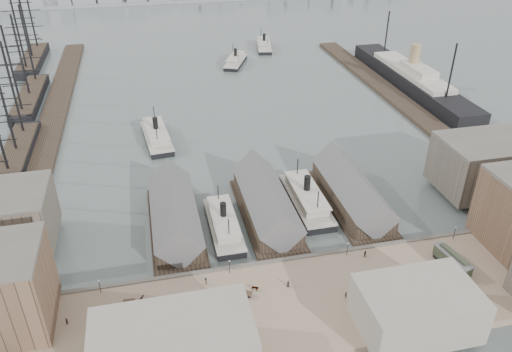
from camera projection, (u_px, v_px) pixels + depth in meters
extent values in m
plane|color=#505C5B|center=(282.00, 253.00, 129.91)|extent=(900.00, 900.00, 0.00)
cube|color=gray|center=(305.00, 304.00, 112.59)|extent=(180.00, 30.00, 2.00)
cube|color=#59544C|center=(287.00, 262.00, 124.96)|extent=(180.00, 1.20, 2.30)
cube|color=#2D231C|center=(53.00, 120.00, 200.43)|extent=(10.00, 220.00, 1.60)
cube|color=#2D231C|center=(398.00, 99.00, 220.18)|extent=(10.00, 180.00, 1.60)
cube|color=#2D231C|center=(176.00, 228.00, 138.04)|extent=(14.00, 42.00, 1.20)
cube|color=#2D231C|center=(175.00, 217.00, 137.31)|extent=(12.00, 36.00, 5.00)
cube|color=#59595B|center=(174.00, 209.00, 135.99)|extent=(12.60, 37.00, 12.60)
cube|color=#2D231C|center=(267.00, 216.00, 143.05)|extent=(14.00, 42.00, 1.20)
cube|color=#2D231C|center=(266.00, 205.00, 142.32)|extent=(12.00, 36.00, 5.00)
cube|color=#59595B|center=(266.00, 198.00, 141.00)|extent=(12.60, 37.00, 12.60)
cube|color=#2D231C|center=(352.00, 205.00, 148.07)|extent=(14.00, 42.00, 1.20)
cube|color=#2D231C|center=(351.00, 194.00, 147.34)|extent=(12.00, 36.00, 5.00)
cube|color=#59595B|center=(352.00, 187.00, 146.02)|extent=(12.60, 37.00, 12.60)
cube|color=#60564C|center=(486.00, 165.00, 150.82)|extent=(28.00, 20.00, 15.00)
cube|color=gray|center=(417.00, 308.00, 103.33)|extent=(24.00, 16.00, 10.00)
cube|color=gray|center=(174.00, 348.00, 93.18)|extent=(30.00, 16.00, 12.00)
cylinder|color=black|center=(100.00, 287.00, 113.42)|extent=(0.16, 0.16, 3.60)
sphere|color=beige|center=(98.00, 281.00, 112.46)|extent=(0.44, 0.44, 0.44)
cylinder|color=black|center=(230.00, 267.00, 119.21)|extent=(0.16, 0.16, 3.60)
sphere|color=beige|center=(229.00, 261.00, 118.25)|extent=(0.44, 0.44, 0.44)
cylinder|color=black|center=(347.00, 250.00, 124.99)|extent=(0.16, 0.16, 3.60)
sphere|color=beige|center=(348.00, 244.00, 124.03)|extent=(0.44, 0.44, 0.44)
cylinder|color=black|center=(454.00, 233.00, 130.78)|extent=(0.16, 0.16, 3.60)
sphere|color=beige|center=(456.00, 227.00, 129.82)|extent=(0.44, 0.44, 0.44)
cube|color=gray|center=(11.00, 4.00, 381.58)|extent=(14.71, 14.00, 7.23)
cube|color=gray|center=(84.00, 0.00, 391.58)|extent=(18.06, 14.00, 8.64)
cube|color=black|center=(224.00, 227.00, 138.01)|extent=(7.53, 26.35, 1.69)
cube|color=beige|center=(224.00, 224.00, 137.39)|extent=(7.90, 26.35, 0.47)
cube|color=beige|center=(224.00, 220.00, 136.72)|extent=(6.12, 18.82, 2.07)
cube|color=beige|center=(223.00, 216.00, 136.05)|extent=(6.59, 20.70, 0.38)
cylinder|color=black|center=(223.00, 210.00, 135.00)|extent=(1.69, 1.69, 4.23)
cylinder|color=black|center=(218.00, 194.00, 142.22)|extent=(0.28, 0.28, 5.65)
cylinder|color=black|center=(229.00, 228.00, 127.98)|extent=(0.28, 0.28, 5.65)
cube|color=black|center=(306.00, 202.00, 148.63)|extent=(8.47, 29.64, 1.91)
cube|color=beige|center=(306.00, 199.00, 147.94)|extent=(8.89, 29.64, 0.53)
cube|color=beige|center=(307.00, 194.00, 147.19)|extent=(6.88, 21.17, 2.33)
cube|color=beige|center=(307.00, 190.00, 146.44)|extent=(7.41, 23.29, 0.42)
cylinder|color=black|center=(307.00, 183.00, 145.26)|extent=(1.91, 1.91, 4.76)
cylinder|color=black|center=(298.00, 168.00, 153.37)|extent=(0.32, 0.32, 6.35)
cylinder|color=black|center=(318.00, 201.00, 137.35)|extent=(0.32, 0.32, 6.35)
cube|color=black|center=(157.00, 139.00, 185.64)|extent=(10.87, 29.15, 1.83)
cube|color=beige|center=(157.00, 136.00, 184.97)|extent=(11.27, 29.19, 0.51)
cube|color=beige|center=(156.00, 132.00, 184.25)|extent=(8.56, 20.90, 2.24)
cube|color=beige|center=(156.00, 129.00, 183.53)|extent=(9.26, 22.97, 0.41)
cylinder|color=black|center=(155.00, 123.00, 182.40)|extent=(1.83, 1.83, 4.58)
cylinder|color=black|center=(154.00, 114.00, 190.20)|extent=(0.31, 0.31, 6.11)
cylinder|color=black|center=(157.00, 134.00, 174.80)|extent=(0.31, 0.31, 6.11)
cube|color=black|center=(236.00, 63.00, 264.67)|extent=(16.79, 26.10, 1.63)
cube|color=beige|center=(236.00, 61.00, 264.07)|extent=(17.12, 26.24, 0.45)
cube|color=beige|center=(236.00, 58.00, 263.43)|extent=(12.65, 18.93, 1.99)
cube|color=beige|center=(236.00, 56.00, 262.79)|extent=(13.79, 20.77, 0.36)
cylinder|color=black|center=(235.00, 52.00, 261.78)|extent=(1.63, 1.63, 4.07)
cylinder|color=black|center=(233.00, 48.00, 268.72)|extent=(0.27, 0.27, 5.43)
cylinder|color=black|center=(238.00, 57.00, 255.03)|extent=(0.27, 0.27, 5.43)
cube|color=black|center=(264.00, 47.00, 289.70)|extent=(11.97, 26.89, 1.67)
cube|color=beige|center=(264.00, 45.00, 289.09)|extent=(12.34, 26.96, 0.46)
cube|color=beige|center=(264.00, 43.00, 288.43)|extent=(9.27, 19.34, 2.04)
cube|color=beige|center=(264.00, 41.00, 287.78)|extent=(10.06, 21.25, 0.37)
cylinder|color=black|center=(264.00, 37.00, 286.74)|extent=(1.67, 1.67, 4.18)
cylinder|color=black|center=(261.00, 34.00, 293.85)|extent=(0.28, 0.28, 5.57)
cylinder|color=black|center=(268.00, 42.00, 279.82)|extent=(0.28, 0.28, 5.57)
cube|color=black|center=(14.00, 164.00, 167.19)|extent=(9.08, 62.57, 3.63)
cube|color=#2D231C|center=(12.00, 158.00, 166.11)|extent=(8.58, 56.31, 0.61)
cylinder|color=black|center=(4.00, 105.00, 164.02)|extent=(0.81, 0.81, 34.31)
cylinder|color=black|center=(13.00, 89.00, 176.29)|extent=(0.81, 0.81, 34.31)
cube|color=black|center=(31.00, 98.00, 218.50)|extent=(9.19, 53.10, 3.68)
cube|color=#2D231C|center=(30.00, 93.00, 217.41)|extent=(8.68, 47.79, 0.61)
cylinder|color=black|center=(12.00, 70.00, 193.47)|extent=(0.82, 0.82, 34.72)
cylinder|color=black|center=(20.00, 56.00, 209.08)|extent=(0.82, 0.82, 34.72)
cylinder|color=black|center=(28.00, 44.00, 224.70)|extent=(0.82, 0.82, 34.72)
cube|color=black|center=(33.00, 60.00, 264.94)|extent=(9.76, 54.23, 3.90)
cube|color=#2D231C|center=(32.00, 56.00, 263.79)|extent=(9.22, 48.81, 0.65)
cylinder|color=black|center=(18.00, 32.00, 238.99)|extent=(0.87, 0.87, 36.88)
cylinder|color=black|center=(25.00, 22.00, 254.94)|extent=(0.87, 0.87, 36.88)
cylinder|color=black|center=(30.00, 14.00, 270.89)|extent=(0.87, 0.87, 36.88)
cube|color=black|center=(411.00, 80.00, 234.50)|extent=(13.80, 100.85, 6.37)
cube|color=beige|center=(412.00, 71.00, 232.35)|extent=(11.68, 58.38, 2.12)
cube|color=beige|center=(419.00, 69.00, 226.54)|extent=(8.49, 21.23, 3.18)
cylinder|color=tan|center=(415.00, 56.00, 228.59)|extent=(4.67, 4.67, 10.62)
cube|color=black|center=(451.00, 266.00, 121.58)|extent=(4.26, 10.45, 0.86)
cube|color=#2E3526|center=(452.00, 261.00, 120.66)|extent=(4.46, 11.00, 2.78)
cube|color=#59595B|center=(454.00, 256.00, 119.87)|extent=(4.74, 11.46, 0.32)
imported|color=black|center=(141.00, 300.00, 111.24)|extent=(1.66, 1.50, 1.72)
cube|color=#3F2D21|center=(129.00, 302.00, 110.56)|extent=(2.71, 1.69, 0.25)
cylinder|color=black|center=(129.00, 305.00, 110.16)|extent=(1.10, 0.16, 1.10)
cylinder|color=black|center=(129.00, 301.00, 111.31)|extent=(1.10, 0.16, 1.10)
imported|color=black|center=(255.00, 288.00, 114.45)|extent=(2.00, 1.61, 1.54)
cube|color=#3F2D21|center=(246.00, 293.00, 112.88)|extent=(3.00, 2.57, 0.25)
cylinder|color=black|center=(248.00, 296.00, 112.61)|extent=(1.00, 0.60, 1.10)
cylinder|color=black|center=(244.00, 293.00, 113.51)|extent=(1.00, 0.60, 1.10)
imported|color=black|center=(423.00, 298.00, 111.74)|extent=(1.80, 1.94, 1.59)
cube|color=#3F2D21|center=(411.00, 297.00, 111.96)|extent=(2.96, 2.30, 0.25)
cylinder|color=black|center=(411.00, 300.00, 111.54)|extent=(1.06, 0.45, 1.10)
cylinder|color=black|center=(410.00, 296.00, 112.74)|extent=(1.06, 0.45, 1.10)
imported|color=black|center=(67.00, 321.00, 105.73)|extent=(0.72, 0.78, 1.73)
imported|color=black|center=(125.00, 337.00, 101.95)|extent=(1.00, 0.84, 1.82)
imported|color=black|center=(206.00, 281.00, 116.44)|extent=(0.71, 1.16, 1.74)
imported|color=black|center=(223.00, 313.00, 107.94)|extent=(0.62, 1.02, 1.62)
imported|color=black|center=(288.00, 284.00, 115.61)|extent=(0.99, 0.86, 1.72)
imported|color=black|center=(346.00, 295.00, 112.56)|extent=(0.52, 0.66, 1.68)
imported|color=black|center=(365.00, 254.00, 125.03)|extent=(0.74, 0.91, 1.77)
imported|color=black|center=(443.00, 292.00, 113.39)|extent=(1.05, 1.18, 1.59)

